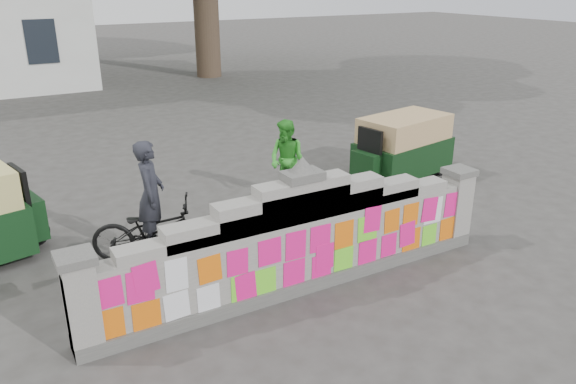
# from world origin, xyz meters

# --- Properties ---
(ground) EXTENTS (100.00, 100.00, 0.00)m
(ground) POSITION_xyz_m (0.00, 0.00, 0.00)
(ground) COLOR #383533
(ground) RESTS_ON ground
(parapet_wall) EXTENTS (6.48, 0.44, 2.01)m
(parapet_wall) POSITION_xyz_m (-0.00, -0.01, 0.75)
(parapet_wall) COLOR #4C4C49
(parapet_wall) RESTS_ON ground
(cyclist_bike) EXTENTS (2.05, 1.40, 1.02)m
(cyclist_bike) POSITION_xyz_m (-1.56, 1.93, 0.51)
(cyclist_bike) COLOR black
(cyclist_bike) RESTS_ON ground
(cyclist_rider) EXTENTS (0.63, 0.74, 1.73)m
(cyclist_rider) POSITION_xyz_m (-1.56, 1.93, 0.86)
(cyclist_rider) COLOR #23232B
(cyclist_rider) RESTS_ON ground
(pedestrian) EXTENTS (0.88, 0.97, 1.63)m
(pedestrian) POSITION_xyz_m (1.60, 3.20, 0.81)
(pedestrian) COLOR green
(pedestrian) RESTS_ON ground
(rickshaw_right) EXTENTS (2.62, 1.56, 1.41)m
(rickshaw_right) POSITION_xyz_m (4.42, 3.01, 0.73)
(rickshaw_right) COLOR black
(rickshaw_right) RESTS_ON ground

